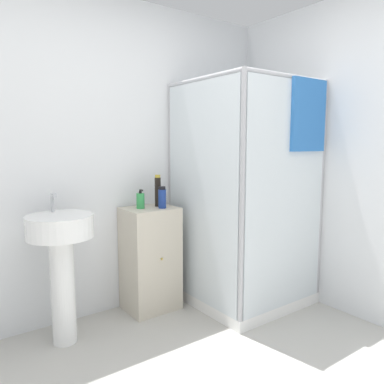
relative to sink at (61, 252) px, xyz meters
name	(u,v)px	position (x,y,z in m)	size (l,w,h in m)	color
wall_back	(86,159)	(0.31, 0.33, 0.61)	(6.40, 0.06, 2.50)	silver
shower_enclosure	(245,247)	(1.46, -0.25, -0.15)	(0.94, 0.97, 1.87)	white
vanity_cabinet	(150,259)	(0.75, 0.12, -0.22)	(0.41, 0.36, 0.85)	beige
sink	(61,252)	(0.00, 0.00, 0.00)	(0.44, 0.44, 1.03)	white
soap_dispenser	(140,201)	(0.68, 0.13, 0.27)	(0.06, 0.07, 0.15)	green
shampoo_bottle_tall_black	(158,191)	(0.84, 0.14, 0.34)	(0.05, 0.05, 0.26)	black
shampoo_bottle_blue	(162,198)	(0.82, 0.04, 0.29)	(0.06, 0.06, 0.17)	navy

